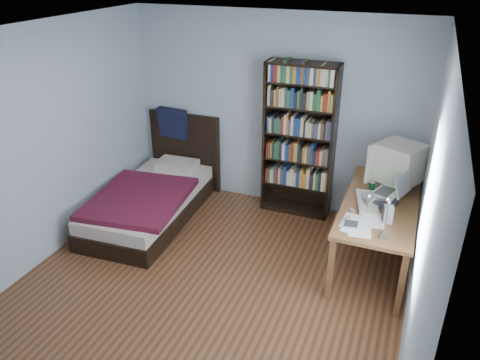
% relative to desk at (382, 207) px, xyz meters
% --- Properties ---
extents(room, '(4.20, 4.24, 2.50)m').
position_rel_desk_xyz_m(room, '(-1.48, -1.65, 0.83)').
color(room, '#4F2D17').
rests_on(room, ground).
extents(desk, '(0.75, 1.73, 0.73)m').
position_rel_desk_xyz_m(desk, '(0.00, 0.00, 0.00)').
color(desk, brown).
rests_on(desk, floor).
extents(crt_monitor, '(0.62, 0.57, 0.53)m').
position_rel_desk_xyz_m(crt_monitor, '(0.09, -0.08, 0.61)').
color(crt_monitor, '#BCB09C').
rests_on(crt_monitor, desk).
extents(laptop, '(0.38, 0.36, 0.37)m').
position_rel_desk_xyz_m(laptop, '(0.07, -0.53, 0.41)').
color(laptop, '#2D2D30').
rests_on(laptop, desk).
extents(desk_lamp, '(0.24, 0.54, 0.64)m').
position_rel_desk_xyz_m(desk_lamp, '(-0.02, -1.57, 0.82)').
color(desk_lamp, '#99999E').
rests_on(desk_lamp, desk).
extents(keyboard, '(0.31, 0.54, 0.05)m').
position_rel_desk_xyz_m(keyboard, '(-0.13, -0.57, 0.33)').
color(keyboard, '#BFB89F').
rests_on(keyboard, desk).
extents(speaker, '(0.10, 0.10, 0.17)m').
position_rel_desk_xyz_m(speaker, '(0.10, -0.88, 0.39)').
color(speaker, '#97979A').
rests_on(speaker, desk).
extents(soda_can, '(0.06, 0.06, 0.11)m').
position_rel_desk_xyz_m(soda_can, '(-0.13, -0.27, 0.36)').
color(soda_can, '#083C1B').
rests_on(soda_can, desk).
extents(mouse, '(0.06, 0.10, 0.03)m').
position_rel_desk_xyz_m(mouse, '(-0.04, -0.19, 0.33)').
color(mouse, silver).
rests_on(mouse, desk).
extents(phone_silver, '(0.09, 0.11, 0.02)m').
position_rel_desk_xyz_m(phone_silver, '(-0.25, -0.79, 0.32)').
color(phone_silver, silver).
rests_on(phone_silver, desk).
extents(phone_grey, '(0.07, 0.09, 0.02)m').
position_rel_desk_xyz_m(phone_grey, '(-0.27, -0.96, 0.32)').
color(phone_grey, '#97979A').
rests_on(phone_grey, desk).
extents(external_drive, '(0.13, 0.13, 0.03)m').
position_rel_desk_xyz_m(external_drive, '(-0.21, -1.08, 0.32)').
color(external_drive, '#97979A').
rests_on(external_drive, desk).
extents(bookshelf, '(0.88, 0.30, 1.95)m').
position_rel_desk_xyz_m(bookshelf, '(-1.11, 0.28, 0.56)').
color(bookshelf, black).
rests_on(bookshelf, floor).
extents(bed, '(1.21, 2.11, 1.16)m').
position_rel_desk_xyz_m(bed, '(-2.78, -0.52, -0.16)').
color(bed, black).
rests_on(bed, floor).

